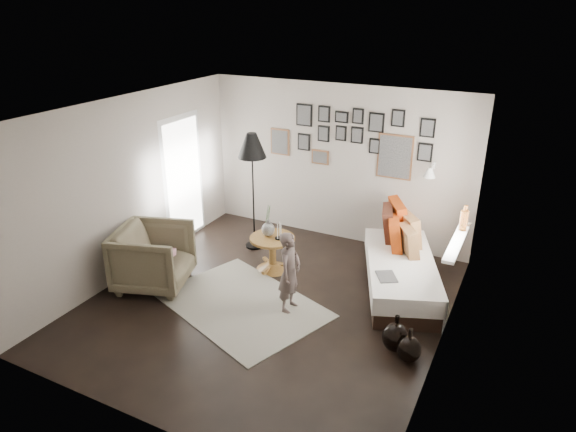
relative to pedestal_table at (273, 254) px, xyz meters
The scene contains 23 objects.
ground 0.98m from the pedestal_table, 65.50° to the right, with size 4.80×4.80×0.00m, color black.
wall_back 1.90m from the pedestal_table, 75.57° to the left, with size 4.50×4.50×0.00m, color #A59B91.
wall_front 3.45m from the pedestal_table, 83.11° to the right, with size 4.50×4.50×0.00m, color #A59B91.
wall_left 2.30m from the pedestal_table, 154.97° to the right, with size 4.80×4.80×0.00m, color #A59B91.
wall_right 2.98m from the pedestal_table, 18.13° to the right, with size 4.80×4.80×0.00m, color #A59B91.
ceiling 2.54m from the pedestal_table, 65.50° to the right, with size 4.80×4.80×0.00m, color white.
door_left 2.04m from the pedestal_table, 169.72° to the left, with size 0.00×2.14×2.14m.
window_right 2.70m from the pedestal_table, 10.47° to the left, with size 0.15×1.32×1.30m.
gallery_wall 2.24m from the pedestal_table, 65.78° to the left, with size 2.74×0.03×1.08m.
wall_sconce 2.62m from the pedestal_table, 33.10° to the left, with size 0.18×0.36×0.16m.
rug 1.10m from the pedestal_table, 84.60° to the right, with size 2.17×1.52×0.01m, color white.
pedestal_table is the anchor object (origin of this frame).
vase 0.44m from the pedestal_table, 165.96° to the left, with size 0.19×0.19×0.48m.
candles 0.42m from the pedestal_table, ahead, with size 0.12×0.12×0.25m.
daybed 1.92m from the pedestal_table, 11.08° to the left, with size 1.58×2.25×1.03m.
magazine_on_daybed 1.87m from the pedestal_table, ahead, with size 0.23×0.31×0.02m, color black.
armchair 1.74m from the pedestal_table, 137.59° to the right, with size 0.95×0.98×0.89m, color brown.
armchair_cushion 1.69m from the pedestal_table, 138.16° to the right, with size 0.40×0.40×0.10m, color silver.
floor_lamp 1.64m from the pedestal_table, 139.31° to the left, with size 0.45×0.45×1.92m.
magazine_basket 1.97m from the pedestal_table, 144.41° to the right, with size 0.43×0.43×0.41m.
demijohn_large 2.46m from the pedestal_table, 26.20° to the right, with size 0.31×0.31×0.47m.
demijohn_small 2.68m from the pedestal_table, 26.69° to the right, with size 0.28×0.28×0.43m.
child 1.16m from the pedestal_table, 50.25° to the right, with size 0.40×0.27×1.11m, color #564744.
Camera 1 is at (2.91, -5.18, 3.80)m, focal length 32.00 mm.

